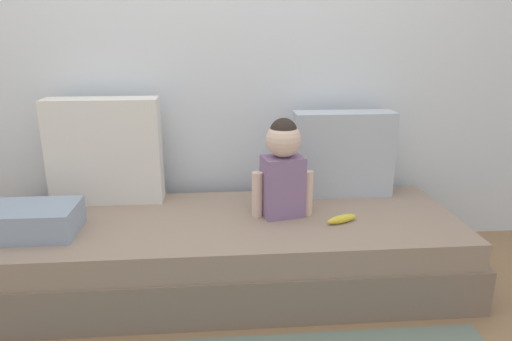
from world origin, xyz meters
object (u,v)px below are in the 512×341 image
at_px(throw_pillow_right, 343,154).
at_px(toddler, 283,166).
at_px(couch, 230,251).
at_px(banana, 342,219).
at_px(throw_pillow_left, 105,151).
at_px(folded_blanket, 33,220).

xyz_separation_m(throw_pillow_right, toddler, (-0.38, -0.29, 0.02)).
xyz_separation_m(couch, banana, (0.55, -0.10, 0.20)).
bearing_deg(throw_pillow_right, toddler, -143.16).
bearing_deg(couch, throw_pillow_left, 154.58).
relative_size(throw_pillow_left, banana, 3.49).
relative_size(toddler, banana, 2.96).
relative_size(throw_pillow_left, folded_blanket, 1.48).
bearing_deg(folded_blanket, toddler, 6.19).
height_order(couch, folded_blanket, folded_blanket).
bearing_deg(folded_blanket, throw_pillow_left, 58.36).
bearing_deg(throw_pillow_left, throw_pillow_right, 0.00).
bearing_deg(banana, throw_pillow_right, 76.15).
relative_size(couch, banana, 13.98).
bearing_deg(couch, throw_pillow_right, 25.42).
height_order(couch, toddler, toddler).
xyz_separation_m(couch, folded_blanket, (-0.91, -0.10, 0.25)).
relative_size(throw_pillow_right, banana, 3.29).
bearing_deg(banana, couch, 169.87).
bearing_deg(toddler, couch, -174.67).
xyz_separation_m(throw_pillow_right, banana, (-0.10, -0.41, -0.22)).
relative_size(couch, toddler, 4.72).
xyz_separation_m(throw_pillow_left, banana, (1.21, -0.41, -0.26)).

